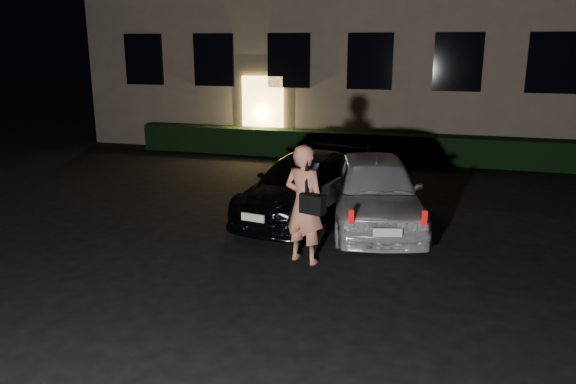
# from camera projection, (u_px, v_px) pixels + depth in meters

# --- Properties ---
(ground) EXTENTS (80.00, 80.00, 0.00)m
(ground) POSITION_uv_depth(u_px,v_px,m) (254.00, 304.00, 7.87)
(ground) COLOR black
(ground) RESTS_ON ground
(hedge) EXTENTS (15.00, 0.70, 0.85)m
(hedge) POSITION_uv_depth(u_px,v_px,m) (365.00, 146.00, 17.51)
(hedge) COLOR black
(hedge) RESTS_ON ground
(sedan) EXTENTS (2.46, 4.55, 1.25)m
(sedan) POSITION_uv_depth(u_px,v_px,m) (304.00, 185.00, 11.89)
(sedan) COLOR black
(sedan) RESTS_ON ground
(hatch) EXTENTS (2.64, 4.49, 1.44)m
(hatch) POSITION_uv_depth(u_px,v_px,m) (374.00, 190.00, 11.14)
(hatch) COLOR silver
(hatch) RESTS_ON ground
(man) EXTENTS (0.84, 0.70, 1.99)m
(man) POSITION_uv_depth(u_px,v_px,m) (305.00, 204.00, 9.18)
(man) COLOR #D97D60
(man) RESTS_ON ground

